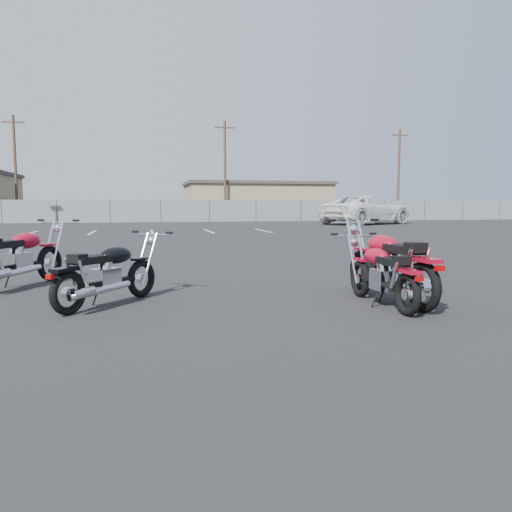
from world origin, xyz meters
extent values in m
plane|color=black|center=(0.00, 0.00, 0.00)|extent=(120.00, 120.00, 0.00)
torus|color=black|center=(-3.18, 3.23, 0.33)|extent=(0.41, 0.64, 0.66)
cylinder|color=silver|center=(-3.18, 3.23, 0.33)|extent=(0.18, 0.21, 0.18)
cube|color=black|center=(-3.54, 2.52, 0.37)|extent=(0.62, 1.08, 0.07)
cube|color=silver|center=(-3.57, 2.47, 0.44)|extent=(0.46, 0.51, 0.33)
cylinder|color=silver|center=(-3.57, 2.47, 0.64)|extent=(0.32, 0.34, 0.29)
ellipsoid|color=#A00920|center=(-3.45, 2.69, 0.79)|extent=(0.59, 0.72, 0.28)
cube|color=black|center=(-3.69, 2.22, 0.77)|extent=(0.53, 0.67, 0.11)
cube|color=#A00920|center=(-3.18, 3.23, 0.68)|extent=(0.30, 0.40, 0.04)
cylinder|color=silver|center=(-3.53, 2.14, 0.31)|extent=(0.63, 1.13, 0.14)
cylinder|color=silver|center=(-3.03, 3.30, 0.68)|extent=(0.24, 0.41, 0.87)
cylinder|color=silver|center=(-3.21, 3.39, 0.68)|extent=(0.24, 0.41, 0.87)
sphere|color=silver|center=(-3.04, 3.50, 0.97)|extent=(0.24, 0.24, 0.18)
cylinder|color=silver|center=(-3.03, 3.52, 1.08)|extent=(0.70, 0.38, 0.03)
cylinder|color=black|center=(-2.70, 3.33, 1.12)|extent=(0.14, 0.09, 0.04)
cylinder|color=black|center=(-3.39, 3.68, 1.12)|extent=(0.14, 0.09, 0.04)
cylinder|color=black|center=(-3.73, 2.49, 0.17)|extent=(0.17, 0.10, 0.33)
torus|color=black|center=(-1.50, 1.09, 0.29)|extent=(0.46, 0.51, 0.58)
cylinder|color=silver|center=(-1.50, 1.09, 0.29)|extent=(0.17, 0.18, 0.16)
torus|color=black|center=(-2.41, 0.02, 0.29)|extent=(0.46, 0.51, 0.58)
cylinder|color=silver|center=(-2.41, 0.02, 0.29)|extent=(0.17, 0.18, 0.16)
cube|color=black|center=(-1.96, 0.56, 0.33)|extent=(0.74, 0.84, 0.06)
cube|color=silver|center=(-1.99, 0.52, 0.39)|extent=(0.45, 0.46, 0.29)
cylinder|color=silver|center=(-1.99, 0.52, 0.56)|extent=(0.31, 0.31, 0.26)
ellipsoid|color=black|center=(-1.84, 0.69, 0.70)|extent=(0.59, 0.62, 0.25)
cube|color=black|center=(-2.15, 0.33, 0.68)|extent=(0.54, 0.57, 0.10)
cube|color=black|center=(-2.30, 0.15, 0.72)|extent=(0.28, 0.27, 0.12)
cube|color=black|center=(-2.43, 0.01, 0.60)|extent=(0.40, 0.42, 0.05)
cube|color=black|center=(-1.50, 1.09, 0.60)|extent=(0.31, 0.33, 0.04)
cylinder|color=silver|center=(-2.23, 0.06, 0.53)|extent=(0.15, 0.17, 0.38)
cylinder|color=silver|center=(-2.41, 0.21, 0.53)|extent=(0.15, 0.17, 0.38)
cylinder|color=silver|center=(-2.03, 0.23, 0.27)|extent=(0.76, 0.87, 0.12)
cylinder|color=silver|center=(-2.23, 0.00, 0.29)|extent=(0.31, 0.34, 0.13)
cylinder|color=silver|center=(-1.36, 1.12, 0.60)|extent=(0.28, 0.32, 0.77)
cylinder|color=silver|center=(-1.49, 1.24, 0.60)|extent=(0.28, 0.32, 0.77)
sphere|color=silver|center=(-1.32, 1.30, 0.86)|extent=(0.22, 0.22, 0.16)
cylinder|color=silver|center=(-1.31, 1.31, 0.95)|extent=(0.54, 0.46, 0.03)
cylinder|color=black|center=(-1.06, 1.08, 0.99)|extent=(0.11, 0.10, 0.03)
cylinder|color=black|center=(-1.58, 1.52, 0.99)|extent=(0.11, 0.10, 0.03)
cylinder|color=black|center=(-2.12, 0.57, 0.15)|extent=(0.13, 0.12, 0.29)
cube|color=#990505|center=(-2.59, -0.19, 0.53)|extent=(0.11, 0.11, 0.06)
torus|color=black|center=(1.80, 0.37, 0.28)|extent=(0.11, 0.57, 0.57)
cylinder|color=silver|center=(1.80, 0.37, 0.28)|extent=(0.10, 0.15, 0.15)
torus|color=black|center=(1.82, -1.00, 0.28)|extent=(0.11, 0.57, 0.57)
cylinder|color=silver|center=(1.82, -1.00, 0.28)|extent=(0.10, 0.15, 0.15)
cube|color=black|center=(1.81, -0.31, 0.32)|extent=(0.11, 0.99, 0.06)
cube|color=silver|center=(1.81, -0.36, 0.38)|extent=(0.27, 0.36, 0.28)
cylinder|color=silver|center=(1.81, -0.36, 0.55)|extent=(0.19, 0.24, 0.25)
ellipsoid|color=#A00920|center=(1.81, -0.14, 0.68)|extent=(0.30, 0.55, 0.24)
cube|color=black|center=(1.82, -0.59, 0.66)|extent=(0.25, 0.52, 0.09)
cube|color=black|center=(1.82, -0.83, 0.70)|extent=(0.21, 0.17, 0.11)
cube|color=#A00920|center=(1.82, -1.01, 0.58)|extent=(0.18, 0.40, 0.05)
cube|color=#A00920|center=(1.80, 0.37, 0.58)|extent=(0.13, 0.32, 0.04)
cylinder|color=silver|center=(1.93, -0.85, 0.52)|extent=(0.05, 0.17, 0.37)
cylinder|color=silver|center=(1.71, -0.86, 0.52)|extent=(0.05, 0.17, 0.37)
cylinder|color=silver|center=(1.97, -0.59, 0.26)|extent=(0.10, 1.04, 0.12)
cylinder|color=silver|center=(1.97, -0.89, 0.28)|extent=(0.12, 0.34, 0.12)
cylinder|color=silver|center=(1.88, 0.49, 0.59)|extent=(0.05, 0.38, 0.74)
cylinder|color=silver|center=(1.71, 0.48, 0.59)|extent=(0.05, 0.38, 0.74)
sphere|color=silver|center=(1.80, 0.64, 0.83)|extent=(0.15, 0.15, 0.15)
cylinder|color=silver|center=(1.80, 0.66, 0.92)|extent=(0.66, 0.04, 0.03)
cylinder|color=black|center=(2.13, 0.64, 0.96)|extent=(0.11, 0.04, 0.03)
cylinder|color=black|center=(1.47, 0.63, 0.96)|extent=(0.11, 0.04, 0.03)
cylinder|color=black|center=(1.68, -0.41, 0.14)|extent=(0.15, 0.03, 0.28)
cube|color=#990505|center=(1.83, -1.26, 0.52)|extent=(0.10, 0.06, 0.06)
torus|color=black|center=(2.02, 0.81, 0.34)|extent=(0.17, 0.69, 0.69)
cylinder|color=silver|center=(2.02, 0.81, 0.34)|extent=(0.13, 0.19, 0.18)
torus|color=black|center=(2.14, -0.85, 0.34)|extent=(0.17, 0.69, 0.69)
cylinder|color=silver|center=(2.14, -0.85, 0.34)|extent=(0.13, 0.19, 0.18)
cube|color=black|center=(2.08, -0.02, 0.39)|extent=(0.20, 1.21, 0.07)
cube|color=silver|center=(2.08, -0.08, 0.46)|extent=(0.35, 0.46, 0.34)
cylinder|color=silver|center=(2.08, -0.08, 0.66)|extent=(0.25, 0.30, 0.30)
ellipsoid|color=#A00920|center=(2.07, 0.19, 0.82)|extent=(0.40, 0.69, 0.29)
cube|color=black|center=(2.10, -0.36, 0.80)|extent=(0.34, 0.65, 0.11)
cube|color=black|center=(2.12, -0.65, 0.85)|extent=(0.27, 0.22, 0.14)
cube|color=#A00920|center=(2.14, -0.87, 0.70)|extent=(0.24, 0.49, 0.06)
cube|color=#A00920|center=(2.02, 0.81, 0.70)|extent=(0.18, 0.40, 0.05)
cylinder|color=silver|center=(2.26, -0.67, 0.63)|extent=(0.07, 0.21, 0.45)
cylinder|color=silver|center=(1.99, -0.68, 0.63)|extent=(0.07, 0.21, 0.45)
cylinder|color=silver|center=(2.29, -0.35, 0.32)|extent=(0.19, 1.26, 0.15)
cylinder|color=silver|center=(2.31, -0.71, 0.34)|extent=(0.16, 0.41, 0.15)
cylinder|color=silver|center=(2.12, 0.95, 0.71)|extent=(0.08, 0.46, 0.90)
cylinder|color=silver|center=(1.91, 0.94, 0.71)|extent=(0.08, 0.46, 0.90)
sphere|color=silver|center=(2.00, 1.13, 1.01)|extent=(0.20, 0.20, 0.18)
cylinder|color=silver|center=(2.00, 1.15, 1.12)|extent=(0.80, 0.09, 0.03)
cylinder|color=black|center=(2.40, 1.16, 1.17)|extent=(0.14, 0.05, 0.04)
cylinder|color=black|center=(1.60, 1.10, 1.17)|extent=(0.14, 0.05, 0.04)
cylinder|color=black|center=(1.93, -0.14, 0.17)|extent=(0.18, 0.04, 0.34)
cube|color=#990505|center=(2.16, -1.17, 0.63)|extent=(0.12, 0.08, 0.07)
cone|color=#FF5B0D|center=(3.38, 2.48, 0.17)|extent=(0.25, 0.25, 0.31)
cube|color=#FF5B0D|center=(3.38, 2.48, 0.01)|extent=(0.27, 0.27, 0.01)
cube|color=slate|center=(0.00, 35.00, 0.90)|extent=(80.00, 0.04, 1.80)
cylinder|color=black|center=(-12.00, 35.00, 0.90)|extent=(0.06, 0.06, 1.80)
cylinder|color=black|center=(-8.00, 35.00, 0.90)|extent=(0.06, 0.06, 1.80)
cylinder|color=black|center=(-4.00, 35.00, 0.90)|extent=(0.06, 0.06, 1.80)
cylinder|color=black|center=(0.00, 35.00, 0.90)|extent=(0.06, 0.06, 1.80)
cylinder|color=black|center=(4.00, 35.00, 0.90)|extent=(0.06, 0.06, 1.80)
cylinder|color=black|center=(8.00, 35.00, 0.90)|extent=(0.06, 0.06, 1.80)
cylinder|color=black|center=(12.00, 35.00, 0.90)|extent=(0.06, 0.06, 1.80)
cylinder|color=black|center=(16.00, 35.00, 0.90)|extent=(0.06, 0.06, 1.80)
cylinder|color=black|center=(20.00, 35.00, 0.90)|extent=(0.06, 0.06, 1.80)
cylinder|color=black|center=(24.00, 35.00, 0.90)|extent=(0.06, 0.06, 1.80)
cylinder|color=black|center=(28.00, 35.00, 0.90)|extent=(0.06, 0.06, 1.80)
cylinder|color=black|center=(32.00, 35.00, 0.90)|extent=(0.06, 0.06, 1.80)
cube|color=#92835E|center=(10.00, 44.00, 1.70)|extent=(14.00, 9.00, 3.40)
cube|color=#443A38|center=(10.00, 44.00, 3.55)|extent=(14.40, 9.40, 0.30)
cylinder|color=#412A1E|center=(-12.00, 40.00, 4.50)|extent=(0.24, 0.24, 9.00)
cube|color=#412A1E|center=(-12.00, 40.00, 8.40)|extent=(1.80, 0.12, 0.12)
cylinder|color=#412A1E|center=(6.00, 39.00, 4.50)|extent=(0.24, 0.24, 9.00)
cube|color=#412A1E|center=(6.00, 39.00, 8.40)|extent=(1.80, 0.12, 0.12)
cylinder|color=#412A1E|center=(24.00, 40.00, 4.50)|extent=(0.24, 0.24, 9.00)
cube|color=#412A1E|center=(24.00, 40.00, 8.40)|extent=(1.80, 0.12, 0.12)
cube|color=silver|center=(-7.00, 20.00, 0.00)|extent=(0.12, 4.00, 0.01)
cube|color=silver|center=(-4.00, 20.00, 0.00)|extent=(0.12, 4.00, 0.01)
cube|color=silver|center=(-1.00, 20.00, 0.00)|extent=(0.12, 4.00, 0.01)
cube|color=silver|center=(2.00, 20.00, 0.00)|extent=(0.12, 4.00, 0.01)
cube|color=silver|center=(5.00, 20.00, 0.00)|extent=(0.12, 4.00, 0.01)
imported|color=silver|center=(14.51, 27.17, 1.63)|extent=(6.98, 9.22, 3.27)
camera|label=1|loc=(-1.45, -6.69, 1.42)|focal=35.00mm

